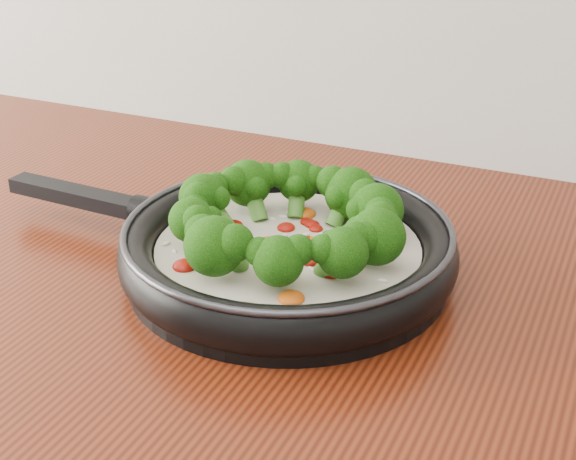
% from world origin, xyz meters
% --- Properties ---
extents(skillet, '(0.51, 0.34, 0.09)m').
position_xyz_m(skillet, '(-0.09, 1.13, 0.94)').
color(skillet, black).
rests_on(skillet, counter).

